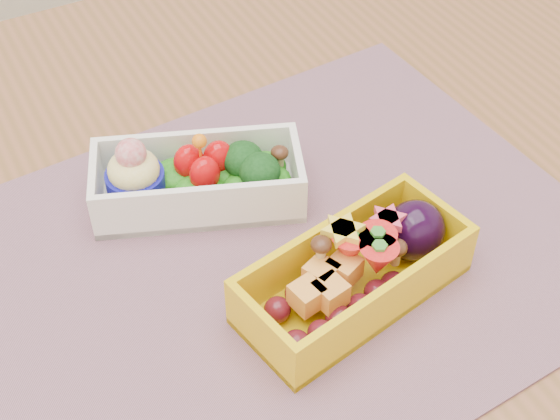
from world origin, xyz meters
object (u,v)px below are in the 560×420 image
bento_yellow (358,271)px  bento_white (197,179)px  placemat (274,257)px  table (311,324)px

bento_yellow → bento_white: bearing=102.2°
placemat → bento_yellow: bearing=-59.6°
placemat → bento_white: bearing=107.4°
table → placemat: (-0.03, -0.00, 0.10)m
table → bento_yellow: (-0.00, -0.06, 0.12)m
bento_white → bento_yellow: size_ratio=0.99×
bento_yellow → placemat: bearing=109.4°
bento_white → bento_yellow: bearing=-45.5°
placemat → bento_yellow: 0.07m
table → bento_white: (-0.06, 0.08, 0.12)m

